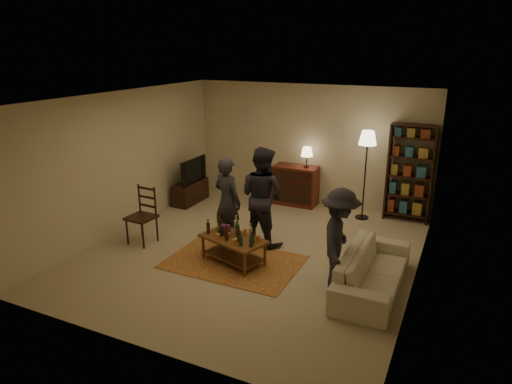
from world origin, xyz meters
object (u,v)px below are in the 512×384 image
Objects in this scene: dining_chair at (143,213)px; person_by_sofa at (339,239)px; dresser at (296,184)px; sofa at (373,271)px; person_left at (227,201)px; coffee_table at (233,240)px; person_right at (262,196)px; tv_stand at (190,186)px; bookshelf at (410,172)px; floor_lamp at (367,144)px.

dining_chair is 3.69m from person_by_sofa.
dresser reaches higher than sofa.
person_left is at bearing 27.28° from dining_chair.
sofa is 1.34× the size of person_by_sofa.
coffee_table is 1.83m from person_by_sofa.
person_left is (-2.77, 0.57, 0.51)m from sofa.
coffee_table reaches higher than sofa.
person_right is at bearing -85.07° from dresser.
coffee_table is 1.16× the size of tv_stand.
person_right is (1.99, 0.89, 0.33)m from dining_chair.
person_left is (-0.48, 0.68, 0.40)m from coffee_table.
sofa is at bearing 4.22° from dining_chair.
coffee_table is at bearing 140.58° from person_left.
coffee_table is 4.08m from bookshelf.
dining_chair is 0.67× the size of person_left.
person_by_sofa reaches higher than dresser.
bookshelf is 1.11× the size of person_right.
dining_chair is 0.52× the size of sofa.
person_by_sofa is (3.68, -0.08, 0.20)m from dining_chair.
person_right is (0.20, -2.27, 0.43)m from dresser.
person_right is (2.45, -1.36, 0.52)m from tv_stand.
floor_lamp is at bearing -160.46° from bookshelf.
tv_stand is 2.85m from person_right.
person_by_sofa is at bearing -84.40° from floor_lamp.
person_by_sofa is (2.27, -0.71, -0.03)m from person_left.
tv_stand is 4.84m from bookshelf.
dining_chair is 3.64m from dresser.
person_by_sofa is (1.70, -0.98, -0.13)m from person_right.
sofa is 0.70m from person_by_sofa.
dresser is (2.25, 0.91, 0.09)m from tv_stand.
bookshelf is 1.24× the size of person_left.
dining_chair is at bearing 79.49° from person_by_sofa.
dresser is 0.84× the size of person_left.
tv_stand is 2.43m from dresser.
dining_chair reaches higher than coffee_table.
coffee_table is 0.66× the size of floor_lamp.
person_left reaches higher than tv_stand.
floor_lamp is 2.57m from person_right.
dresser is at bearing 22.07° from tv_stand.
person_right is at bearing 69.10° from sofa.
floor_lamp is (-0.84, -0.30, 0.56)m from bookshelf.
dresser is 3.93m from sofa.
person_by_sofa is at bearing 2.17° from dining_chair.
bookshelf reaches higher than dining_chair.
person_right reaches higher than dresser.
floor_lamp is 1.03× the size of person_right.
person_left is at bearing -130.49° from floor_lamp.
sofa is 1.15× the size of person_right.
dining_chair is 1.57m from person_left.
floor_lamp is at bearing 63.42° from coffee_table.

